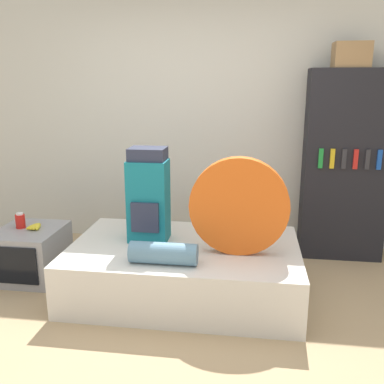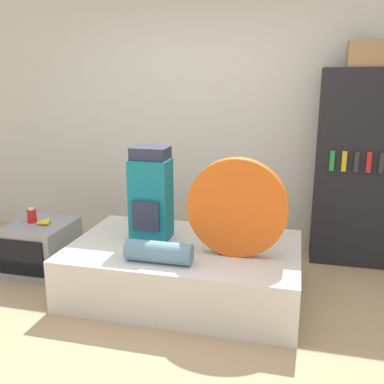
{
  "view_description": "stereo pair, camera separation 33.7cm",
  "coord_description": "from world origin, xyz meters",
  "px_view_note": "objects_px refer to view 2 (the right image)",
  "views": [
    {
      "loc": [
        0.52,
        -2.5,
        1.72
      ],
      "look_at": [
        0.06,
        0.73,
        0.87
      ],
      "focal_mm": 40.0,
      "sensor_mm": 36.0,
      "label": 1
    },
    {
      "loc": [
        0.85,
        -2.44,
        1.72
      ],
      "look_at": [
        0.06,
        0.73,
        0.87
      ],
      "focal_mm": 40.0,
      "sensor_mm": 36.0,
      "label": 2
    }
  ],
  "objects_px": {
    "cardboard_box": "(366,54)",
    "backpack": "(151,195)",
    "tent_bag": "(237,208)",
    "bookshelf": "(359,169)",
    "sleeping_roll": "(159,252)",
    "television": "(41,247)",
    "canister": "(32,215)"
  },
  "relations": [
    {
      "from": "television",
      "to": "canister",
      "type": "xyz_separation_m",
      "value": [
        -0.09,
        0.03,
        0.29
      ]
    },
    {
      "from": "television",
      "to": "tent_bag",
      "type": "bearing_deg",
      "value": -6.91
    },
    {
      "from": "canister",
      "to": "backpack",
      "type": "bearing_deg",
      "value": -2.95
    },
    {
      "from": "television",
      "to": "canister",
      "type": "relative_size",
      "value": 4.41
    },
    {
      "from": "television",
      "to": "canister",
      "type": "bearing_deg",
      "value": 158.49
    },
    {
      "from": "tent_bag",
      "to": "bookshelf",
      "type": "height_order",
      "value": "bookshelf"
    },
    {
      "from": "tent_bag",
      "to": "canister",
      "type": "xyz_separation_m",
      "value": [
        -1.95,
        0.26,
        -0.29
      ]
    },
    {
      "from": "sleeping_roll",
      "to": "bookshelf",
      "type": "xyz_separation_m",
      "value": [
        1.52,
        1.41,
        0.42
      ]
    },
    {
      "from": "cardboard_box",
      "to": "backpack",
      "type": "bearing_deg",
      "value": -151.25
    },
    {
      "from": "tent_bag",
      "to": "sleeping_roll",
      "type": "xyz_separation_m",
      "value": [
        -0.53,
        -0.27,
        -0.3
      ]
    },
    {
      "from": "cardboard_box",
      "to": "tent_bag",
      "type": "bearing_deg",
      "value": -130.05
    },
    {
      "from": "backpack",
      "to": "cardboard_box",
      "type": "bearing_deg",
      "value": 28.75
    },
    {
      "from": "backpack",
      "to": "canister",
      "type": "distance_m",
      "value": 1.23
    },
    {
      "from": "tent_bag",
      "to": "television",
      "type": "distance_m",
      "value": 1.96
    },
    {
      "from": "sleeping_roll",
      "to": "cardboard_box",
      "type": "bearing_deg",
      "value": 43.39
    },
    {
      "from": "backpack",
      "to": "canister",
      "type": "bearing_deg",
      "value": 177.05
    },
    {
      "from": "television",
      "to": "bookshelf",
      "type": "relative_size",
      "value": 0.33
    },
    {
      "from": "sleeping_roll",
      "to": "television",
      "type": "bearing_deg",
      "value": 159.52
    },
    {
      "from": "backpack",
      "to": "tent_bag",
      "type": "xyz_separation_m",
      "value": [
        0.75,
        -0.2,
        -0.0
      ]
    },
    {
      "from": "television",
      "to": "cardboard_box",
      "type": "height_order",
      "value": "cardboard_box"
    },
    {
      "from": "canister",
      "to": "cardboard_box",
      "type": "relative_size",
      "value": 0.44
    },
    {
      "from": "backpack",
      "to": "sleeping_roll",
      "type": "height_order",
      "value": "backpack"
    },
    {
      "from": "backpack",
      "to": "tent_bag",
      "type": "height_order",
      "value": "backpack"
    },
    {
      "from": "sleeping_roll",
      "to": "canister",
      "type": "relative_size",
      "value": 3.6
    },
    {
      "from": "television",
      "to": "bookshelf",
      "type": "distance_m",
      "value": 3.07
    },
    {
      "from": "backpack",
      "to": "television",
      "type": "distance_m",
      "value": 1.25
    },
    {
      "from": "television",
      "to": "sleeping_roll",
      "type": "bearing_deg",
      "value": -20.48
    },
    {
      "from": "canister",
      "to": "bookshelf",
      "type": "bearing_deg",
      "value": 16.77
    },
    {
      "from": "backpack",
      "to": "television",
      "type": "relative_size",
      "value": 1.28
    },
    {
      "from": "sleeping_roll",
      "to": "cardboard_box",
      "type": "xyz_separation_m",
      "value": [
        1.48,
        1.4,
        1.45
      ]
    },
    {
      "from": "tent_bag",
      "to": "cardboard_box",
      "type": "distance_m",
      "value": 1.87
    },
    {
      "from": "television",
      "to": "cardboard_box",
      "type": "xyz_separation_m",
      "value": [
        2.81,
        0.91,
        1.73
      ]
    }
  ]
}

